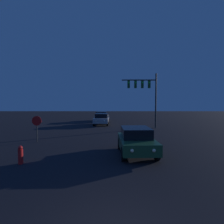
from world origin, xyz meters
TOP-DOWN VIEW (x-y plane):
  - car_near at (1.49, 6.89)m, footprint 2.14×4.00m
  - car_mid at (-1.53, 20.73)m, footprint 2.08×3.97m
  - car_far at (-1.84, 25.75)m, footprint 2.14×4.00m
  - traffic_signal_mast at (3.98, 17.57)m, footprint 4.20×0.30m
  - stop_sign at (-5.89, 10.05)m, footprint 0.75×0.07m
  - fire_hydrant at (-4.55, 5.09)m, footprint 0.24×0.24m

SIDE VIEW (x-z plane):
  - fire_hydrant at x=-4.55m, z-range -0.01..0.92m
  - car_near at x=1.49m, z-range 0.04..1.62m
  - car_mid at x=-1.53m, z-range 0.04..1.62m
  - car_far at x=-1.84m, z-range 0.04..1.62m
  - stop_sign at x=-5.89m, z-range 0.40..2.44m
  - traffic_signal_mast at x=3.98m, z-range 1.29..7.87m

